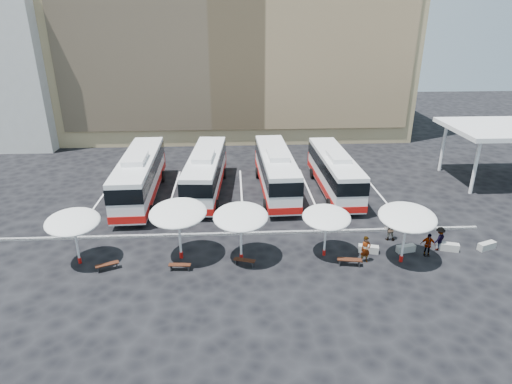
{
  "coord_description": "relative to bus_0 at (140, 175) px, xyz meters",
  "views": [
    {
      "loc": [
        -0.61,
        -26.45,
        14.41
      ],
      "look_at": [
        1.0,
        3.0,
        2.2
      ],
      "focal_mm": 30.0,
      "sensor_mm": 36.0,
      "label": 1
    }
  ],
  "objects": [
    {
      "name": "conc_bench_0",
      "position": [
        16.6,
        -10.11,
        -1.81
      ],
      "size": [
        1.36,
        0.76,
        0.48
      ],
      "primitive_type": "cube",
      "rotation": [
        0.0,
        0.0,
        -0.27
      ],
      "color": "gray",
      "rests_on": "ground"
    },
    {
      "name": "sunshade_4",
      "position": [
        18.34,
        -11.34,
        1.05
      ],
      "size": [
        4.14,
        4.18,
        3.65
      ],
      "rotation": [
        0.0,
        0.0,
        -0.21
      ],
      "color": "white",
      "rests_on": "ground"
    },
    {
      "name": "bus_1",
      "position": [
        5.47,
        0.82,
        -0.1
      ],
      "size": [
        3.4,
        12.18,
        3.82
      ],
      "rotation": [
        0.0,
        0.0,
        -0.07
      ],
      "color": "white",
      "rests_on": "ground"
    },
    {
      "name": "passenger_2",
      "position": [
        20.25,
        -10.71,
        -1.26
      ],
      "size": [
        0.99,
        0.57,
        1.58
      ],
      "primitive_type": "imported",
      "rotation": [
        0.0,
        0.0,
        -0.21
      ],
      "color": "black",
      "rests_on": "ground"
    },
    {
      "name": "sunshade_2",
      "position": [
        8.25,
        -10.58,
        0.98
      ],
      "size": [
        3.75,
        3.79,
        3.57
      ],
      "rotation": [
        0.0,
        0.0,
        -0.11
      ],
      "color": "white",
      "rests_on": "ground"
    },
    {
      "name": "bay_lines",
      "position": [
        8.51,
        0.34,
        -2.05
      ],
      "size": [
        24.15,
        12.0,
        0.01
      ],
      "color": "white",
      "rests_on": "ground"
    },
    {
      "name": "conc_bench_2",
      "position": [
        21.96,
        -10.12,
        -1.8
      ],
      "size": [
        1.41,
        0.83,
        0.5
      ],
      "primitive_type": "cube",
      "rotation": [
        0.0,
        0.0,
        -0.31
      ],
      "color": "gray",
      "rests_on": "ground"
    },
    {
      "name": "wood_bench_2",
      "position": [
        8.44,
        -11.26,
        -1.74
      ],
      "size": [
        1.39,
        0.76,
        0.41
      ],
      "rotation": [
        0.0,
        0.0,
        -0.32
      ],
      "color": "black",
      "rests_on": "ground"
    },
    {
      "name": "service_canopy",
      "position": [
        32.51,
        2.34,
        2.81
      ],
      "size": [
        10.0,
        8.0,
        5.2
      ],
      "color": "white",
      "rests_on": "ground"
    },
    {
      "name": "bus_3",
      "position": [
        16.62,
        0.5,
        -0.16
      ],
      "size": [
        2.86,
        11.7,
        3.7
      ],
      "rotation": [
        0.0,
        0.0,
        0.01
      ],
      "color": "white",
      "rests_on": "ground"
    },
    {
      "name": "sunshade_3",
      "position": [
        13.63,
        -10.29,
        0.67
      ],
      "size": [
        3.33,
        3.36,
        3.2
      ],
      "rotation": [
        0.0,
        0.0,
        -0.09
      ],
      "color": "white",
      "rests_on": "ground"
    },
    {
      "name": "apartment_block",
      "position": [
        -19.49,
        20.34,
        6.95
      ],
      "size": [
        14.0,
        14.0,
        18.0
      ],
      "primitive_type": "cube",
      "color": "beige",
      "rests_on": "ground"
    },
    {
      "name": "bus_0",
      "position": [
        0.0,
        0.0,
        0.0
      ],
      "size": [
        3.23,
        12.73,
        4.02
      ],
      "rotation": [
        0.0,
        0.0,
        0.03
      ],
      "color": "white",
      "rests_on": "ground"
    },
    {
      "name": "passenger_0",
      "position": [
        16.02,
        -11.24,
        -1.17
      ],
      "size": [
        0.71,
        0.52,
        1.77
      ],
      "primitive_type": "imported",
      "rotation": [
        0.0,
        0.0,
        0.16
      ],
      "color": "black",
      "rests_on": "ground"
    },
    {
      "name": "wood_bench_1",
      "position": [
        4.48,
        -11.59,
        -1.74
      ],
      "size": [
        1.36,
        0.45,
        0.41
      ],
      "rotation": [
        0.0,
        0.0,
        -0.07
      ],
      "color": "black",
      "rests_on": "ground"
    },
    {
      "name": "ground",
      "position": [
        8.51,
        -7.66,
        -2.05
      ],
      "size": [
        120.0,
        120.0,
        0.0
      ],
      "primitive_type": "plane",
      "color": "black",
      "rests_on": "ground"
    },
    {
      "name": "curb_divider",
      "position": [
        8.51,
        -7.16,
        -1.98
      ],
      "size": [
        34.0,
        0.25,
        0.15
      ],
      "primitive_type": "cube",
      "color": "black",
      "rests_on": "ground"
    },
    {
      "name": "sandstone_building",
      "position": [
        8.51,
        24.2,
        10.57
      ],
      "size": [
        42.0,
        18.25,
        29.6
      ],
      "color": "tan",
      "rests_on": "ground"
    },
    {
      "name": "bus_2",
      "position": [
        11.53,
        0.75,
        -0.07
      ],
      "size": [
        3.12,
        12.31,
        3.88
      ],
      "rotation": [
        0.0,
        0.0,
        0.03
      ],
      "color": "white",
      "rests_on": "ground"
    },
    {
      "name": "conc_bench_1",
      "position": [
        19.08,
        -10.18,
        -1.82
      ],
      "size": [
        1.3,
        0.66,
        0.46
      ],
      "primitive_type": "cube",
      "rotation": [
        0.0,
        0.0,
        0.21
      ],
      "color": "gray",
      "rests_on": "ground"
    },
    {
      "name": "wood_bench_0",
      "position": [
        0.06,
        -11.31,
        -1.73
      ],
      "size": [
        1.42,
        0.89,
        0.42
      ],
      "rotation": [
        0.0,
        0.0,
        0.41
      ],
      "color": "black",
      "rests_on": "ground"
    },
    {
      "name": "conc_bench_3",
      "position": [
        24.59,
        -10.14,
        -1.81
      ],
      "size": [
        1.37,
        0.86,
        0.49
      ],
      "primitive_type": "cube",
      "rotation": [
        0.0,
        0.0,
        0.36
      ],
      "color": "gray",
      "rests_on": "ground"
    },
    {
      "name": "wood_bench_3",
      "position": [
        14.94,
        -11.64,
        -1.7
      ],
      "size": [
        1.54,
        0.63,
        0.46
      ],
      "rotation": [
        0.0,
        0.0,
        -0.16
      ],
      "color": "black",
      "rests_on": "ground"
    },
    {
      "name": "sunshade_0",
      "position": [
        -1.89,
        -10.43,
        0.83
      ],
      "size": [
        4.15,
        4.17,
        3.39
      ],
      "rotation": [
        0.0,
        0.0,
        0.34
      ],
      "color": "white",
      "rests_on": "ground"
    },
    {
      "name": "passenger_3",
      "position": [
        21.3,
        -9.99,
        -1.23
      ],
      "size": [
        1.22,
        1.1,
        1.64
      ],
      "primitive_type": "imported",
      "rotation": [
        0.0,
        0.0,
        3.74
      ],
      "color": "black",
      "rests_on": "ground"
    },
    {
      "name": "sunshade_1",
      "position": [
        4.41,
        -10.13,
        1.12
      ],
      "size": [
        3.91,
        3.95,
        3.73
      ],
      "rotation": [
        0.0,
        0.0,
        -0.1
      ],
      "color": "white",
      "rests_on": "ground"
    },
    {
      "name": "passenger_1",
      "position": [
        18.55,
        -8.5,
        -1.23
      ],
      "size": [
        0.94,
        0.82,
        1.65
      ],
      "primitive_type": "imported",
      "rotation": [
        0.0,
        0.0,
        2.86
      ],
      "color": "black",
      "rests_on": "ground"
    }
  ]
}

